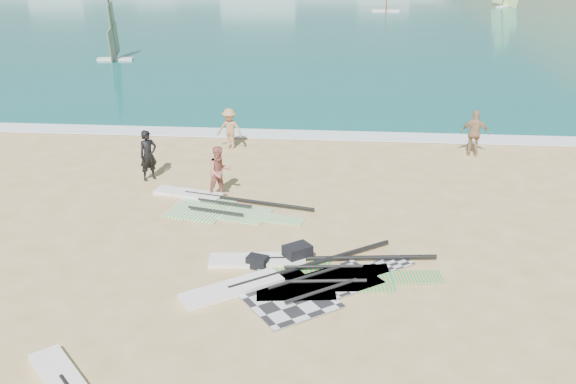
# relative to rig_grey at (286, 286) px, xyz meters

# --- Properties ---
(ground) EXTENTS (300.00, 300.00, 0.00)m
(ground) POSITION_rel_rig_grey_xyz_m (0.25, -0.89, -0.05)
(ground) COLOR #DDC081
(ground) RESTS_ON ground
(surf_line) EXTENTS (300.00, 1.20, 0.04)m
(surf_line) POSITION_rel_rig_grey_xyz_m (0.25, 11.41, -0.05)
(surf_line) COLOR white
(surf_line) RESTS_ON ground
(rig_grey) EXTENTS (5.17, 4.02, 0.20)m
(rig_grey) POSITION_rel_rig_grey_xyz_m (0.00, 0.00, 0.00)
(rig_grey) COLOR #232325
(rig_grey) RESTS_ON ground
(rig_green) EXTENTS (4.83, 2.47, 0.19)m
(rig_green) POSITION_rel_rig_grey_xyz_m (-2.49, 4.40, -0.00)
(rig_green) COLOR green
(rig_green) RESTS_ON ground
(rig_orange) EXTENTS (5.39, 2.32, 0.20)m
(rig_orange) POSITION_rel_rig_grey_xyz_m (0.34, 0.75, -0.00)
(rig_orange) COLOR #FBA41E
(rig_orange) RESTS_ON ground
(gear_bag_near) EXTENTS (0.76, 0.73, 0.39)m
(gear_bag_near) POSITION_rel_rig_grey_xyz_m (0.17, 1.27, 0.15)
(gear_bag_near) COLOR black
(gear_bag_near) RESTS_ON ground
(gear_bag_far) EXTENTS (0.54, 0.44, 0.28)m
(gear_bag_far) POSITION_rel_rig_grey_xyz_m (-0.73, 0.86, 0.09)
(gear_bag_far) COLOR black
(gear_bag_far) RESTS_ON ground
(person_wetsuit) EXTENTS (0.69, 0.68, 1.60)m
(person_wetsuit) POSITION_rel_rig_grey_xyz_m (-4.84, 6.28, 0.75)
(person_wetsuit) COLOR black
(person_wetsuit) RESTS_ON ground
(beachgoer_left) EXTENTS (0.94, 0.90, 1.54)m
(beachgoer_left) POSITION_rel_rig_grey_xyz_m (-2.37, 5.07, 0.72)
(beachgoer_left) COLOR #B36657
(beachgoer_left) RESTS_ON ground
(beachgoer_mid) EXTENTS (1.07, 0.77, 1.49)m
(beachgoer_mid) POSITION_rel_rig_grey_xyz_m (-2.86, 9.55, 0.70)
(beachgoer_mid) COLOR #A97B54
(beachgoer_mid) RESTS_ON ground
(beachgoer_back) EXTENTS (1.00, 0.54, 1.62)m
(beachgoer_back) POSITION_rel_rig_grey_xyz_m (5.70, 9.55, 0.76)
(beachgoer_back) COLOR #A57E5A
(beachgoer_back) RESTS_ON ground
(windsurfer_left) EXTENTS (2.18, 2.60, 3.89)m
(windsurfer_left) POSITION_rel_rig_grey_xyz_m (-12.84, 26.28, 1.12)
(windsurfer_left) COLOR white
(windsurfer_left) RESTS_ON ground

